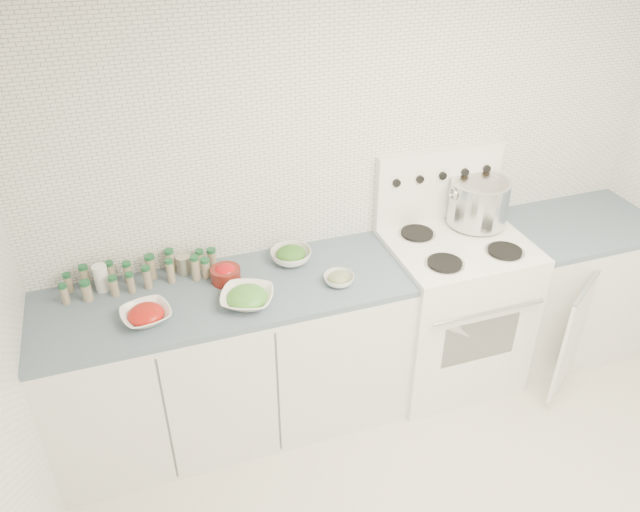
{
  "coord_description": "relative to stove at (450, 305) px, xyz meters",
  "views": [
    {
      "loc": [
        -1.18,
        -1.32,
        2.71
      ],
      "look_at": [
        -0.34,
        1.14,
        1.04
      ],
      "focal_mm": 35.0,
      "sensor_mm": 36.0,
      "label": 1
    }
  ],
  "objects": [
    {
      "name": "room_walls",
      "position": [
        -0.48,
        -1.19,
        1.06
      ],
      "size": [
        3.54,
        3.04,
        2.52
      ],
      "color": "white",
      "rests_on": "ground"
    },
    {
      "name": "counter_left",
      "position": [
        -1.3,
        0.0,
        -0.05
      ],
      "size": [
        1.85,
        0.62,
        0.9
      ],
      "color": "white",
      "rests_on": "ground"
    },
    {
      "name": "stove",
      "position": [
        0.0,
        0.0,
        0.0
      ],
      "size": [
        0.76,
        0.7,
        1.36
      ],
      "color": "white",
      "rests_on": "ground"
    },
    {
      "name": "counter_right",
      "position": [
        0.82,
        -0.0,
        -0.05
      ],
      "size": [
        0.89,
        0.85,
        0.9
      ],
      "color": "white",
      "rests_on": "ground"
    },
    {
      "name": "stock_pot",
      "position": [
        0.19,
        0.15,
        0.59
      ],
      "size": [
        0.36,
        0.33,
        0.25
      ],
      "rotation": [
        0.0,
        0.0,
        0.2
      ],
      "color": "silver",
      "rests_on": "stove"
    },
    {
      "name": "bowl_tomato",
      "position": [
        -1.69,
        -0.1,
        0.44
      ],
      "size": [
        0.26,
        0.26,
        0.08
      ],
      "color": "white",
      "rests_on": "counter_left"
    },
    {
      "name": "bowl_snowpea",
      "position": [
        -1.21,
        -0.13,
        0.44
      ],
      "size": [
        0.33,
        0.33,
        0.08
      ],
      "color": "white",
      "rests_on": "counter_left"
    },
    {
      "name": "bowl_broccoli",
      "position": [
        -0.91,
        0.16,
        0.44
      ],
      "size": [
        0.28,
        0.28,
        0.09
      ],
      "color": "white",
      "rests_on": "counter_left"
    },
    {
      "name": "bowl_zucchini",
      "position": [
        -0.74,
        -0.11,
        0.43
      ],
      "size": [
        0.16,
        0.16,
        0.06
      ],
      "color": "white",
      "rests_on": "counter_left"
    },
    {
      "name": "bowl_pepper",
      "position": [
        -1.27,
        0.09,
        0.45
      ],
      "size": [
        0.15,
        0.15,
        0.09
      ],
      "color": "maroon",
      "rests_on": "counter_left"
    },
    {
      "name": "salt_canister",
      "position": [
        -1.86,
        0.22,
        0.47
      ],
      "size": [
        0.09,
        0.09,
        0.14
      ],
      "primitive_type": "cylinder",
      "rotation": [
        0.0,
        0.0,
        -0.31
      ],
      "color": "white",
      "rests_on": "counter_left"
    },
    {
      "name": "tin_can",
      "position": [
        -1.46,
        0.24,
        0.45
      ],
      "size": [
        0.08,
        0.08,
        0.1
      ],
      "primitive_type": "cylinder",
      "rotation": [
        0.0,
        0.0,
        0.12
      ],
      "color": "#ADA792",
      "rests_on": "counter_left"
    },
    {
      "name": "spice_cluster",
      "position": [
        -1.66,
        0.21,
        0.46
      ],
      "size": [
        0.77,
        0.16,
        0.14
      ],
      "color": "gray",
      "rests_on": "counter_left"
    }
  ]
}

